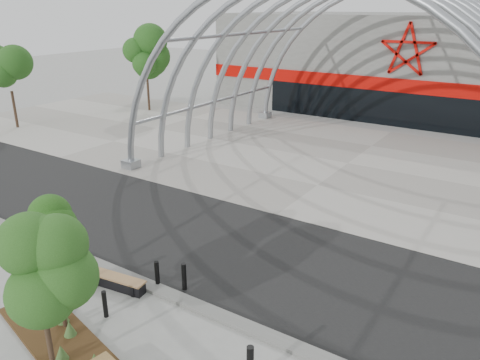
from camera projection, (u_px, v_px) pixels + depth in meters
ground at (172, 291)px, 15.14m from camera, size 140.00×140.00×0.00m
road at (233, 247)px, 17.88m from camera, size 140.00×7.00×0.02m
forecourt at (348, 163)px, 27.27m from camera, size 60.00×17.00×0.04m
kerb at (167, 293)px, 14.92m from camera, size 60.00×0.50×0.12m
arena_building at (429, 64)px, 39.93m from camera, size 34.00×15.24×8.00m
vault_canopy at (348, 163)px, 27.27m from camera, size 20.80×15.80×20.36m
planting_bed at (59, 335)px, 12.93m from camera, size 5.25×2.65×0.53m
street_tree_0 at (53, 247)px, 12.47m from camera, size 1.61×1.61×3.66m
street_tree_1 at (37, 273)px, 10.80m from camera, size 1.70×1.70×4.02m
bench_0 at (117, 282)px, 15.25m from camera, size 2.10×0.72×0.43m
bollard_0 at (84, 276)px, 14.98m from camera, size 0.18×0.18×1.12m
bollard_1 at (105, 304)px, 13.77m from camera, size 0.14×0.14×0.87m
bollard_2 at (157, 274)px, 15.25m from camera, size 0.15×0.15×0.92m
bollard_3 at (184, 277)px, 15.06m from camera, size 0.15×0.15×0.97m
bg_tree_0 at (146, 56)px, 39.43m from camera, size 3.00×3.00×6.45m
bg_tree_2 at (9, 76)px, 33.92m from camera, size 2.55×2.55×5.38m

